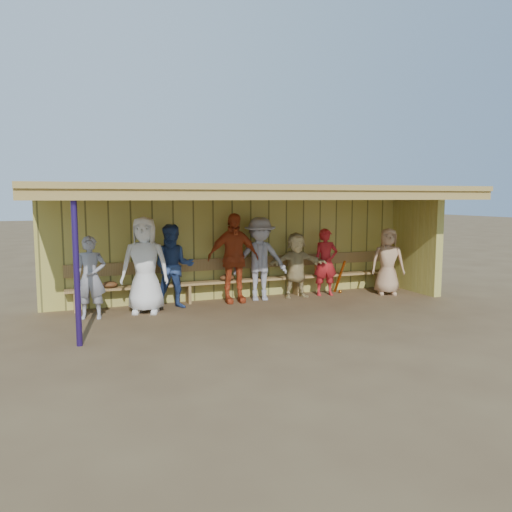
{
  "coord_description": "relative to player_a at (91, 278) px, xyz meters",
  "views": [
    {
      "loc": [
        -3.77,
        -9.35,
        2.27
      ],
      "look_at": [
        0.0,
        0.35,
        1.05
      ],
      "focal_mm": 35.0,
      "sensor_mm": 36.0,
      "label": 1
    }
  ],
  "objects": [
    {
      "name": "ground",
      "position": [
        3.32,
        -0.36,
        -0.78
      ],
      "size": [
        90.0,
        90.0,
        0.0
      ],
      "primitive_type": "plane",
      "color": "brown",
      "rests_on": "ground"
    },
    {
      "name": "player_a",
      "position": [
        0.0,
        0.0,
        0.0
      ],
      "size": [
        0.65,
        0.5,
        1.57
      ],
      "primitive_type": "imported",
      "rotation": [
        0.0,
        0.0,
        -0.25
      ],
      "color": "#93929A",
      "rests_on": "ground"
    },
    {
      "name": "player_b",
      "position": [
        1.03,
        0.13,
        0.17
      ],
      "size": [
        1.08,
        0.87,
        1.91
      ],
      "primitive_type": "imported",
      "rotation": [
        0.0,
        0.0,
        -0.32
      ],
      "color": "white",
      "rests_on": "ground"
    },
    {
      "name": "player_c",
      "position": [
        1.63,
        0.32,
        0.08
      ],
      "size": [
        0.97,
        0.83,
        1.73
      ],
      "primitive_type": "imported",
      "rotation": [
        0.0,
        0.0,
        -0.24
      ],
      "color": "navy",
      "rests_on": "ground"
    },
    {
      "name": "player_d",
      "position": [
        2.97,
        0.45,
        0.19
      ],
      "size": [
        1.15,
        0.5,
        1.94
      ],
      "primitive_type": "imported",
      "rotation": [
        0.0,
        0.0,
        -0.03
      ],
      "color": "#BB431E",
      "rests_on": "ground"
    },
    {
      "name": "player_e",
      "position": [
        3.59,
        0.45,
        0.14
      ],
      "size": [
        1.31,
        0.94,
        1.84
      ],
      "primitive_type": "imported",
      "rotation": [
        0.0,
        0.0,
        -0.23
      ],
      "color": "gray",
      "rests_on": "ground"
    },
    {
      "name": "player_f",
      "position": [
        4.48,
        0.45,
        -0.04
      ],
      "size": [
        1.42,
        0.58,
        1.49
      ],
      "primitive_type": "imported",
      "rotation": [
        0.0,
        0.0,
        -0.11
      ],
      "color": "tan",
      "rests_on": "ground"
    },
    {
      "name": "player_g",
      "position": [
        5.22,
        0.41,
        -0.01
      ],
      "size": [
        0.62,
        0.46,
        1.56
      ],
      "primitive_type": "imported",
      "rotation": [
        0.0,
        0.0,
        -0.17
      ],
      "color": "red",
      "rests_on": "ground"
    },
    {
      "name": "player_h",
      "position": [
        6.64,
        -0.02,
        -0.0
      ],
      "size": [
        0.9,
        0.77,
        1.56
      ],
      "primitive_type": "imported",
      "rotation": [
        0.0,
        0.0,
        -0.42
      ],
      "color": "tan",
      "rests_on": "ground"
    },
    {
      "name": "dugout_structure",
      "position": [
        3.71,
        0.33,
        0.91
      ],
      "size": [
        8.8,
        3.2,
        2.5
      ],
      "color": "#BBB050",
      "rests_on": "ground"
    },
    {
      "name": "bench",
      "position": [
        3.32,
        0.75,
        -0.26
      ],
      "size": [
        7.6,
        0.34,
        0.93
      ],
      "color": "#9F7B44",
      "rests_on": "ground"
    },
    {
      "name": "dugout_equipment",
      "position": [
        2.76,
        0.62,
        -0.29
      ],
      "size": [
        6.76,
        0.62,
        0.8
      ],
      "color": "orange",
      "rests_on": "ground"
    }
  ]
}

